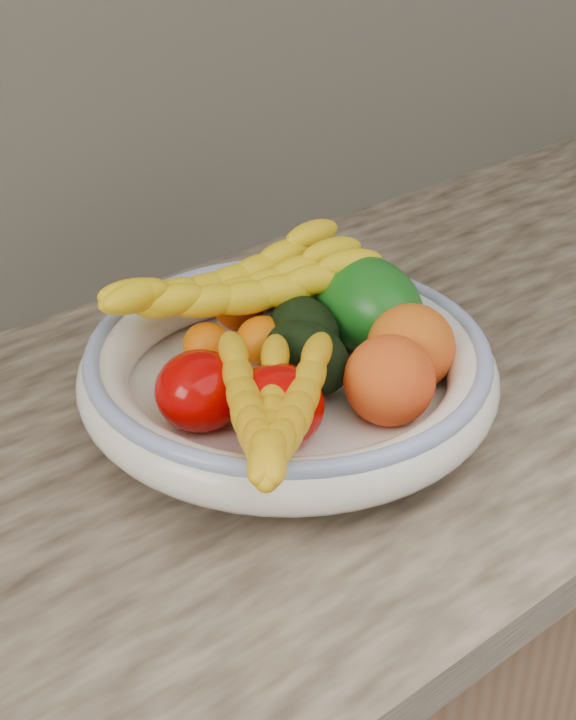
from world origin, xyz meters
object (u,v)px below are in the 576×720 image
(green_mango, at_px, (367,304))
(banana_bunch_back, at_px, (237,294))
(fruit_bowl, at_px, (288,370))
(banana_bunch_front, at_px, (272,420))

(green_mango, xyz_separation_m, banana_bunch_back, (-0.10, 0.08, 0.01))
(banana_bunch_back, bearing_deg, fruit_bowl, -85.86)
(green_mango, relative_size, banana_bunch_back, 0.46)
(fruit_bowl, xyz_separation_m, green_mango, (0.11, 0.01, 0.03))
(banana_bunch_back, relative_size, banana_bunch_front, 1.17)
(fruit_bowl, distance_m, green_mango, 0.11)
(fruit_bowl, height_order, banana_bunch_back, banana_bunch_back)
(green_mango, height_order, banana_bunch_front, green_mango)
(green_mango, distance_m, banana_bunch_back, 0.13)
(fruit_bowl, xyz_separation_m, banana_bunch_back, (0.01, 0.09, 0.04))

